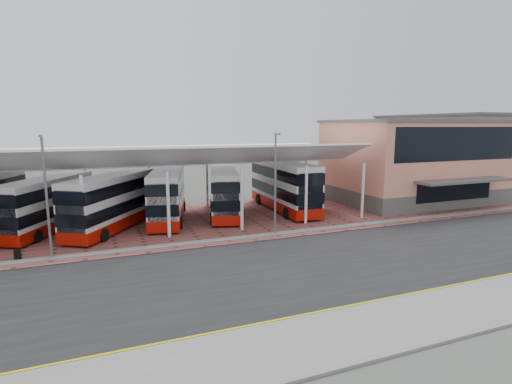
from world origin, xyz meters
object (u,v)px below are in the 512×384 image
Objects in this scene: terminal at (414,160)px; bus_4 at (224,192)px; bus_5 at (284,186)px; bus_2 at (112,202)px; bus_1 at (48,205)px; bus_3 at (168,195)px.

terminal is 22.79m from bus_4.
terminal is at bearing 0.26° from bus_5.
bus_2 is at bearing -178.01° from terminal.
bus_5 is (-16.27, 0.57, -2.14)m from terminal.
terminal is 32.99m from bus_2.
bus_1 is at bearing -163.66° from bus_2.
bus_3 is 11.77m from bus_5.
bus_5 is at bearing 38.74° from bus_2.
terminal is at bearing 12.80° from bus_3.
bus_1 is (-37.85, 0.33, -2.44)m from terminal.
bus_2 is at bearing -154.58° from bus_4.
bus_3 is 0.95× the size of bus_5.
bus_3 is at bearing -163.84° from bus_4.
bus_4 is at bearing 28.32° from bus_1.
terminal is 1.52× the size of bus_5.
bus_5 is at bearing 13.92° from bus_3.
terminal reaches higher than bus_3.
bus_4 is (10.23, 1.80, -0.07)m from bus_2.
bus_3 is at bearing 52.51° from bus_2.
bus_1 is at bearing -164.47° from bus_3.
bus_5 is at bearing 27.73° from bus_1.
bus_5 is (21.58, 0.24, 0.30)m from bus_1.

